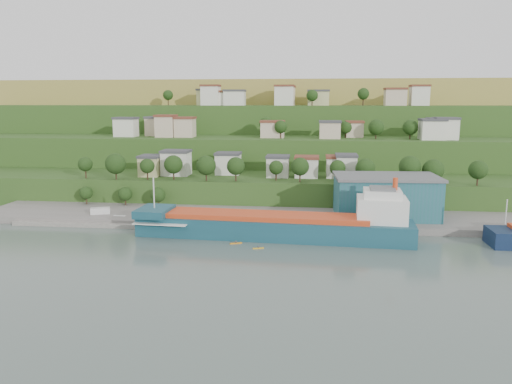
# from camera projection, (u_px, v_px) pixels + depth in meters

# --- Properties ---
(ground) EXTENTS (500.00, 500.00, 0.00)m
(ground) POSITION_uv_depth(u_px,v_px,m) (253.00, 246.00, 129.29)
(ground) COLOR #4C5D54
(ground) RESTS_ON ground
(quay) EXTENTS (220.00, 26.00, 4.00)m
(quay) POSITION_uv_depth(u_px,v_px,m) (328.00, 222.00, 154.41)
(quay) COLOR slate
(quay) RESTS_ON ground
(pebble_beach) EXTENTS (40.00, 18.00, 2.40)m
(pebble_beach) POSITION_uv_depth(u_px,v_px,m) (88.00, 220.00, 156.96)
(pebble_beach) COLOR slate
(pebble_beach) RESTS_ON ground
(hillside) EXTENTS (360.00, 211.46, 96.00)m
(hillside) POSITION_uv_depth(u_px,v_px,m) (287.00, 165.00, 294.13)
(hillside) COLOR #284719
(hillside) RESTS_ON ground
(cargo_ship_near) EXTENTS (75.86, 16.23, 19.35)m
(cargo_ship_near) POSITION_uv_depth(u_px,v_px,m) (282.00, 227.00, 136.50)
(cargo_ship_near) COLOR #143D4B
(cargo_ship_near) RESTS_ON ground
(warehouse) EXTENTS (31.96, 20.60, 12.80)m
(warehouse) POSITION_uv_depth(u_px,v_px,m) (386.00, 196.00, 152.29)
(warehouse) COLOR #205D62
(warehouse) RESTS_ON quay
(caravan) EXTENTS (6.37, 4.39, 2.74)m
(caravan) POSITION_uv_depth(u_px,v_px,m) (100.00, 212.00, 157.02)
(caravan) COLOR silver
(caravan) RESTS_ON pebble_beach
(dinghy) EXTENTS (4.13, 1.87, 0.80)m
(dinghy) POSITION_uv_depth(u_px,v_px,m) (120.00, 217.00, 154.65)
(dinghy) COLOR silver
(dinghy) RESTS_ON pebble_beach
(kayak_orange) EXTENTS (3.23, 1.77, 0.81)m
(kayak_orange) POSITION_uv_depth(u_px,v_px,m) (236.00, 243.00, 131.27)
(kayak_orange) COLOR orange
(kayak_orange) RESTS_ON ground
(kayak_yellow) EXTENTS (2.89, 1.39, 0.72)m
(kayak_yellow) POSITION_uv_depth(u_px,v_px,m) (258.00, 248.00, 126.84)
(kayak_yellow) COLOR gold
(kayak_yellow) RESTS_ON ground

